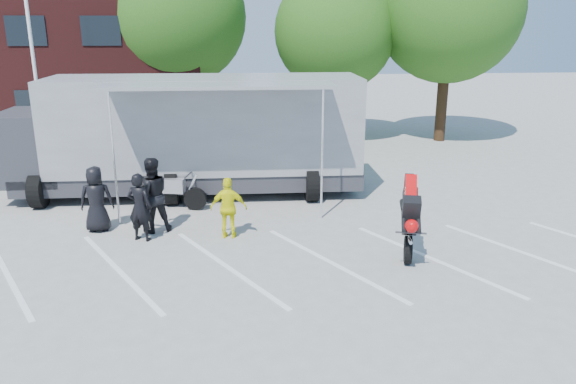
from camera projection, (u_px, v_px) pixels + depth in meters
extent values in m
plane|color=#A3A39E|center=(217.00, 287.00, 11.77)|extent=(100.00, 100.00, 0.00)
cube|color=white|center=(218.00, 267.00, 12.72)|extent=(18.09, 13.33, 0.01)
cube|color=#3F1514|center=(17.00, 62.00, 27.04)|extent=(18.00, 8.00, 7.00)
cylinder|color=white|center=(34.00, 62.00, 19.58)|extent=(0.12, 0.12, 8.00)
cylinder|color=#382314|center=(183.00, 105.00, 26.38)|extent=(0.50, 0.50, 3.24)
sphere|color=#1A4F13|center=(178.00, 17.00, 25.24)|extent=(6.12, 6.12, 6.12)
cylinder|color=#382314|center=(333.00, 110.00, 26.09)|extent=(0.50, 0.50, 2.88)
sphere|color=#1A4F13|center=(335.00, 31.00, 25.08)|extent=(5.44, 5.44, 5.44)
cylinder|color=#382314|center=(442.00, 104.00, 25.98)|extent=(0.50, 0.50, 3.42)
sphere|color=#1A4F13|center=(449.00, 9.00, 24.77)|extent=(6.46, 6.46, 6.46)
imported|color=black|center=(96.00, 199.00, 14.71)|extent=(0.90, 0.63, 1.76)
imported|color=black|center=(140.00, 207.00, 14.07)|extent=(0.75, 0.62, 1.76)
imported|color=black|center=(151.00, 195.00, 14.63)|extent=(1.18, 1.05, 2.00)
imported|color=#FFFA0D|center=(229.00, 208.00, 14.26)|extent=(0.97, 0.49, 1.59)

